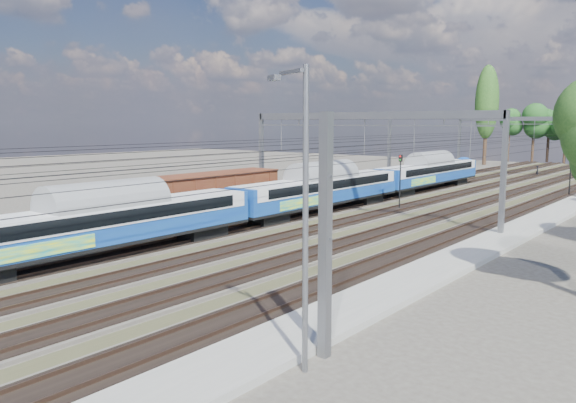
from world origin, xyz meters
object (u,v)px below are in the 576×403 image
Objects in this scene: signal_near at (400,175)px; lamp_post at (303,209)px; signal_far at (571,162)px; emu_train at (319,184)px; freight_boxcar at (204,195)px; worker at (537,171)px.

signal_near is 36.05m from lamp_post.
signal_far is (9.97, 20.73, 0.56)m from signal_near.
signal_near is 23.01m from signal_far.
signal_near is at bearing 57.84° from emu_train.
emu_train is 31.12m from signal_far.
worker is at bearing 81.09° from freight_boxcar.
signal_near is 0.52× the size of lamp_post.
signal_far reaches higher than worker.
lamp_post reaches higher than freight_boxcar.
worker is (4.83, 49.90, -1.88)m from emu_train.
lamp_post reaches higher than signal_far.
freight_boxcar reaches higher than worker.
signal_near is at bearing 61.86° from freight_boxcar.
signal_far reaches higher than emu_train.
lamp_post is (18.41, -26.24, 2.70)m from emu_train.
lamp_post reaches higher than signal_near.
worker is 24.40m from signal_far.
freight_boxcar is 60.27m from worker.
signal_far is at bearing 63.21° from freight_boxcar.
lamp_post is at bearing -65.44° from signal_far.
signal_near reaches higher than worker.
signal_near is (-0.50, -43.02, 2.45)m from worker.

